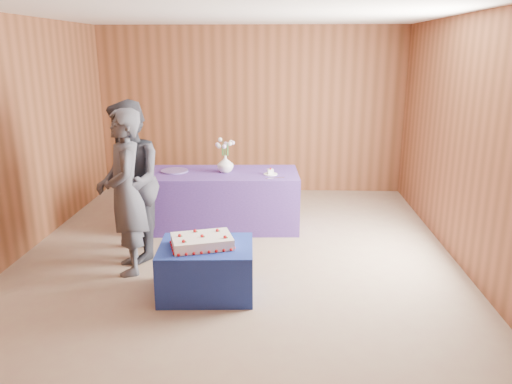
# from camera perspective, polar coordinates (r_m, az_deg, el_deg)

# --- Properties ---
(ground) EXTENTS (6.00, 6.00, 0.00)m
(ground) POSITION_cam_1_polar(r_m,az_deg,el_deg) (5.76, -2.30, -7.78)
(ground) COLOR #86765C
(ground) RESTS_ON ground
(room_shell) EXTENTS (5.04, 6.04, 2.72)m
(room_shell) POSITION_cam_1_polar(r_m,az_deg,el_deg) (5.30, -2.51, 10.38)
(room_shell) COLOR brown
(room_shell) RESTS_ON ground
(cake_table) EXTENTS (0.94, 0.75, 0.50)m
(cake_table) POSITION_cam_1_polar(r_m,az_deg,el_deg) (4.95, -5.67, -8.78)
(cake_table) COLOR navy
(cake_table) RESTS_ON ground
(serving_table) EXTENTS (2.05, 1.01, 0.75)m
(serving_table) POSITION_cam_1_polar(r_m,az_deg,el_deg) (6.72, -3.80, -0.86)
(serving_table) COLOR #54348F
(serving_table) RESTS_ON ground
(sheet_cake) EXTENTS (0.68, 0.56, 0.14)m
(sheet_cake) POSITION_cam_1_polar(r_m,az_deg,el_deg) (4.82, -6.20, -5.62)
(sheet_cake) COLOR white
(sheet_cake) RESTS_ON cake_table
(vase) EXTENTS (0.27, 0.27, 0.22)m
(vase) POSITION_cam_1_polar(r_m,az_deg,el_deg) (6.61, -3.53, 3.22)
(vase) COLOR silver
(vase) RESTS_ON serving_table
(flower_spray) EXTENTS (0.26, 0.26, 0.20)m
(flower_spray) POSITION_cam_1_polar(r_m,az_deg,el_deg) (6.56, -3.57, 5.59)
(flower_spray) COLOR #28662A
(flower_spray) RESTS_ON vase
(platter) EXTENTS (0.46, 0.46, 0.02)m
(platter) POSITION_cam_1_polar(r_m,az_deg,el_deg) (6.74, -9.30, 2.39)
(platter) COLOR #5F4A95
(platter) RESTS_ON serving_table
(plate) EXTENTS (0.24, 0.24, 0.01)m
(plate) POSITION_cam_1_polar(r_m,az_deg,el_deg) (6.49, 1.67, 2.05)
(plate) COLOR white
(plate) RESTS_ON serving_table
(cake_slice) EXTENTS (0.09, 0.08, 0.09)m
(cake_slice) POSITION_cam_1_polar(r_m,az_deg,el_deg) (6.48, 1.67, 2.39)
(cake_slice) COLOR white
(cake_slice) RESTS_ON plate
(knife) EXTENTS (0.25, 0.11, 0.00)m
(knife) POSITION_cam_1_polar(r_m,az_deg,el_deg) (6.32, 2.21, 1.61)
(knife) COLOR #B5B4B9
(knife) RESTS_ON serving_table
(guest_left) EXTENTS (0.61, 0.74, 1.75)m
(guest_left) POSITION_cam_1_polar(r_m,az_deg,el_deg) (5.38, -14.65, -0.08)
(guest_left) COLOR #3D3F48
(guest_left) RESTS_ON ground
(guest_right) EXTENTS (0.98, 1.08, 1.80)m
(guest_right) POSITION_cam_1_polar(r_m,az_deg,el_deg) (5.69, -14.33, 1.07)
(guest_right) COLOR #32333C
(guest_right) RESTS_ON ground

